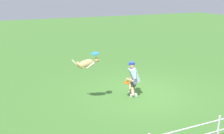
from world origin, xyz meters
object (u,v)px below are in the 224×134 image
(person, at_px, (133,78))
(frisbee_held, at_px, (127,83))
(dog, at_px, (87,64))
(frisbee_flying, at_px, (95,53))

(person, distance_m, frisbee_held, 0.40)
(dog, relative_size, frisbee_flying, 3.60)
(dog, bearing_deg, frisbee_flying, -4.39)
(frisbee_flying, relative_size, frisbee_held, 1.11)
(frisbee_flying, height_order, frisbee_held, frisbee_flying)
(frisbee_held, bearing_deg, frisbee_flying, -6.66)
(person, relative_size, dog, 1.37)
(person, xyz_separation_m, frisbee_flying, (1.51, 0.02, 1.08))
(person, bearing_deg, frisbee_flying, 15.01)
(person, distance_m, dog, 1.91)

